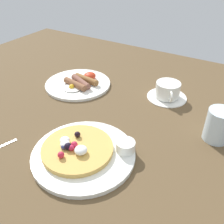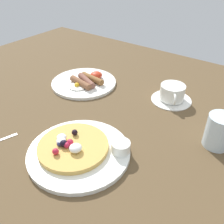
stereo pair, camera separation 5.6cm
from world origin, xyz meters
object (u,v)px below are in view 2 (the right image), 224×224
breakfast_plate (84,83)px  coffee_cup (172,92)px  pancake_plate (79,152)px  water_glass (219,131)px  syrup_ramekin (121,147)px  coffee_saucer (171,99)px

breakfast_plate → coffee_cup: size_ratio=2.39×
pancake_plate → breakfast_plate: (-25.83, 30.77, -0.12)cm
breakfast_plate → water_glass: (54.09, -5.11, 4.28)cm
syrup_ramekin → coffee_saucer: (-1.20, 33.74, -2.49)cm
coffee_saucer → water_glass: size_ratio=1.50×
syrup_ramekin → coffee_cup: 33.64cm
syrup_ramekin → breakfast_plate: (-34.93, 24.34, -2.29)cm
water_glass → syrup_ramekin: bearing=-134.9°
syrup_ramekin → coffee_saucer: size_ratio=0.36×
breakfast_plate → coffee_cup: 35.17cm
coffee_cup → water_glass: size_ratio=1.12×
coffee_cup → coffee_saucer: bearing=121.9°
pancake_plate → breakfast_plate: size_ratio=1.07×
syrup_ramekin → breakfast_plate: bearing=145.1°
coffee_saucer → water_glass: (20.36, -14.50, 4.48)cm
breakfast_plate → coffee_saucer: (33.73, 9.39, -0.20)cm
coffee_saucer → coffee_cup: coffee_cup is taller
syrup_ramekin → water_glass: (19.16, 19.23, 1.99)cm
water_glass → pancake_plate: bearing=-137.8°
pancake_plate → water_glass: (28.26, 25.67, 4.16)cm
breakfast_plate → coffee_cup: bearing=15.3°
pancake_plate → water_glass: water_glass is taller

